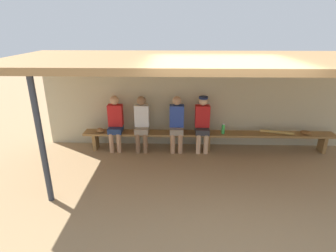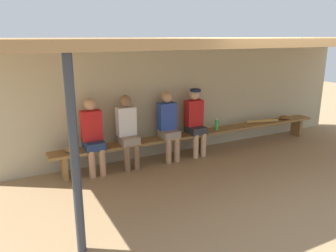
# 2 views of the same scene
# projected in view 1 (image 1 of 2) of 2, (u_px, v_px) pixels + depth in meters

# --- Properties ---
(ground_plane) EXTENTS (24.00, 24.00, 0.00)m
(ground_plane) POSITION_uv_depth(u_px,v_px,m) (216.00, 185.00, 5.20)
(ground_plane) COLOR #9E7F59
(back_wall) EXTENTS (8.00, 0.20, 2.20)m
(back_wall) POSITION_uv_depth(u_px,v_px,m) (208.00, 102.00, 6.69)
(back_wall) COLOR #B7AD8C
(back_wall) RESTS_ON ground
(dugout_roof) EXTENTS (8.00, 2.80, 0.12)m
(dugout_roof) POSITION_uv_depth(u_px,v_px,m) (218.00, 61.00, 5.07)
(dugout_roof) COLOR #9E7547
(dugout_roof) RESTS_ON back_wall
(support_post) EXTENTS (0.10, 0.10, 2.20)m
(support_post) POSITION_uv_depth(u_px,v_px,m) (41.00, 142.00, 4.38)
(support_post) COLOR #2D333D
(support_post) RESTS_ON ground
(bench) EXTENTS (6.00, 0.36, 0.46)m
(bench) POSITION_uv_depth(u_px,v_px,m) (208.00, 136.00, 6.52)
(bench) COLOR olive
(bench) RESTS_ON ground
(player_in_blue) EXTENTS (0.34, 0.42, 1.34)m
(player_in_blue) POSITION_uv_depth(u_px,v_px,m) (202.00, 121.00, 6.40)
(player_in_blue) COLOR #333338
(player_in_blue) RESTS_ON ground
(player_with_sunglasses) EXTENTS (0.34, 0.42, 1.34)m
(player_with_sunglasses) POSITION_uv_depth(u_px,v_px,m) (177.00, 122.00, 6.42)
(player_with_sunglasses) COLOR gray
(player_with_sunglasses) RESTS_ON ground
(player_shirtless_tan) EXTENTS (0.34, 0.42, 1.34)m
(player_shirtless_tan) POSITION_uv_depth(u_px,v_px,m) (115.00, 121.00, 6.46)
(player_shirtless_tan) COLOR navy
(player_shirtless_tan) RESTS_ON ground
(player_in_red) EXTENTS (0.34, 0.42, 1.34)m
(player_in_red) POSITION_uv_depth(u_px,v_px,m) (142.00, 121.00, 6.45)
(player_in_red) COLOR gray
(player_in_red) RESTS_ON ground
(water_bottle_green) EXTENTS (0.08, 0.08, 0.25)m
(water_bottle_green) POSITION_uv_depth(u_px,v_px,m) (223.00, 129.00, 6.40)
(water_bottle_green) COLOR green
(water_bottle_green) RESTS_ON bench
(baseball_glove_worn) EXTENTS (0.28, 0.29, 0.09)m
(baseball_glove_worn) POSITION_uv_depth(u_px,v_px,m) (100.00, 130.00, 6.53)
(baseball_glove_worn) COLOR olive
(baseball_glove_worn) RESTS_ON bench
(baseball_glove_tan) EXTENTS (0.29, 0.28, 0.09)m
(baseball_glove_tan) POSITION_uv_depth(u_px,v_px,m) (306.00, 133.00, 6.38)
(baseball_glove_tan) COLOR brown
(baseball_glove_tan) RESTS_ON bench
(baseball_bat) EXTENTS (0.75, 0.25, 0.07)m
(baseball_bat) POSITION_uv_depth(u_px,v_px,m) (277.00, 132.00, 6.44)
(baseball_bat) COLOR tan
(baseball_bat) RESTS_ON bench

